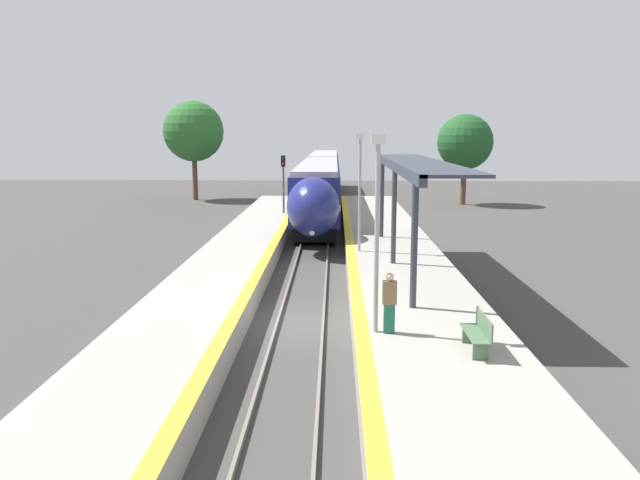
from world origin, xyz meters
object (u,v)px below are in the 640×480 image
Objects in this scene: platform_bench at (479,332)px; railway_signal at (283,183)px; lamppost_mid at (360,184)px; train at (322,179)px; person_waiting at (389,302)px; lamppost_near at (377,221)px.

platform_bench is 26.63m from railway_signal.
lamppost_mid is at bearing 100.49° from platform_bench.
railway_signal is (-2.24, -10.24, 0.47)m from train.
person_waiting is (-2.01, 1.35, 0.35)m from platform_bench.
lamppost_near reaches higher than platform_bench.
lamppost_mid is (-0.35, 11.37, 2.11)m from person_waiting.
platform_bench is 0.34× the size of railway_signal.
railway_signal is at bearing -102.34° from train.
train is 34.71m from person_waiting.
lamppost_near and lamppost_mid have the same top height.
lamppost_mid is at bearing -71.35° from railway_signal.
lamppost_mid reaches higher than person_waiting.
platform_bench is 3.70m from lamppost_near.
train is at bearing 97.14° from platform_bench.
lamppost_mid is (4.39, -13.00, 1.01)m from railway_signal.
person_waiting is 0.31× the size of lamppost_near.
train is 23.39m from lamppost_mid.
train is 34.63m from lamppost_near.
lamppost_near is at bearing -86.44° from train.
platform_bench is at bearing -75.31° from railway_signal.
lamppost_near is (4.39, -24.29, 1.01)m from railway_signal.
lamppost_near is 11.28m from lamppost_mid.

